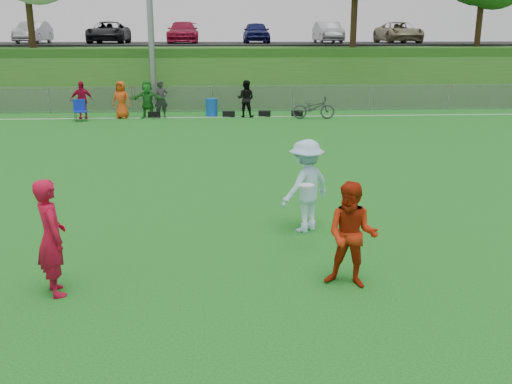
{
  "coord_description": "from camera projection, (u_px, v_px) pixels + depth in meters",
  "views": [
    {
      "loc": [
        0.08,
        -8.61,
        3.81
      ],
      "look_at": [
        0.73,
        0.5,
        1.25
      ],
      "focal_mm": 40.0,
      "sensor_mm": 36.0,
      "label": 1
    }
  ],
  "objects": [
    {
      "name": "frisbee",
      "position": [
        307.0,
        185.0,
        10.02
      ],
      "size": [
        0.28,
        0.28,
        0.03
      ],
      "color": "silver",
      "rests_on": "ground"
    },
    {
      "name": "camp_chair",
      "position": [
        81.0,
        115.0,
        25.35
      ],
      "size": [
        0.69,
        0.69,
        0.95
      ],
      "rotation": [
        0.0,
        0.0,
        0.36
      ],
      "color": "#102AB4",
      "rests_on": "ground"
    },
    {
      "name": "sideline_far",
      "position": [
        214.0,
        117.0,
        26.58
      ],
      "size": [
        60.0,
        0.1,
        0.01
      ],
      "primitive_type": "cube",
      "color": "white",
      "rests_on": "ground"
    },
    {
      "name": "player_red_center",
      "position": [
        352.0,
        235.0,
        8.68
      ],
      "size": [
        0.99,
        0.9,
        1.66
      ],
      "primitive_type": "imported",
      "rotation": [
        0.0,
        0.0,
        -0.4
      ],
      "color": "#B0250C",
      "rests_on": "ground"
    },
    {
      "name": "bicycle",
      "position": [
        314.0,
        108.0,
        25.99
      ],
      "size": [
        1.95,
        0.77,
        1.01
      ],
      "primitive_type": "imported",
      "rotation": [
        0.0,
        0.0,
        1.52
      ],
      "color": "#313134",
      "rests_on": "ground"
    },
    {
      "name": "ground",
      "position": [
        214.0,
        275.0,
        9.29
      ],
      "size": [
        120.0,
        120.0,
        0.0
      ],
      "primitive_type": "plane",
      "color": "#14611A",
      "rests_on": "ground"
    },
    {
      "name": "spectator_row",
      "position": [
        155.0,
        99.0,
        26.16
      ],
      "size": [
        8.5,
        0.88,
        1.69
      ],
      "color": "#B10C30",
      "rests_on": "ground"
    },
    {
      "name": "player_blue",
      "position": [
        306.0,
        186.0,
        11.13
      ],
      "size": [
        1.35,
        1.27,
        1.83
      ],
      "primitive_type": "imported",
      "rotation": [
        0.0,
        0.0,
        3.8
      ],
      "color": "#B0D7F5",
      "rests_on": "ground"
    },
    {
      "name": "car_row",
      "position": [
        195.0,
        32.0,
        38.91
      ],
      "size": [
        32.04,
        5.18,
        1.44
      ],
      "color": "white",
      "rests_on": "parking_lot"
    },
    {
      "name": "player_red_left",
      "position": [
        51.0,
        238.0,
        8.4
      ],
      "size": [
        0.68,
        0.78,
        1.78
      ],
      "primitive_type": "imported",
      "rotation": [
        0.0,
        0.0,
        2.06
      ],
      "color": "#BA0C2B",
      "rests_on": "ground"
    },
    {
      "name": "parking_lot",
      "position": [
        213.0,
        44.0,
        40.16
      ],
      "size": [
        120.0,
        12.0,
        0.1
      ],
      "primitive_type": "cube",
      "color": "black",
      "rests_on": "berm"
    },
    {
      "name": "recycling_bin",
      "position": [
        212.0,
        107.0,
        26.82
      ],
      "size": [
        0.59,
        0.59,
        0.83
      ],
      "primitive_type": "cylinder",
      "rotation": [
        0.0,
        0.0,
        0.08
      ],
      "color": "#104AB5",
      "rests_on": "ground"
    },
    {
      "name": "gear_bags",
      "position": [
        236.0,
        114.0,
        26.71
      ],
      "size": [
        7.26,
        0.38,
        0.26
      ],
      "color": "black",
      "rests_on": "ground"
    },
    {
      "name": "fence",
      "position": [
        213.0,
        99.0,
        28.32
      ],
      "size": [
        58.0,
        0.06,
        1.3
      ],
      "color": "gray",
      "rests_on": "ground"
    },
    {
      "name": "berm",
      "position": [
        213.0,
        68.0,
        38.66
      ],
      "size": [
        120.0,
        18.0,
        3.0
      ],
      "primitive_type": "cube",
      "color": "#225919",
      "rests_on": "ground"
    }
  ]
}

